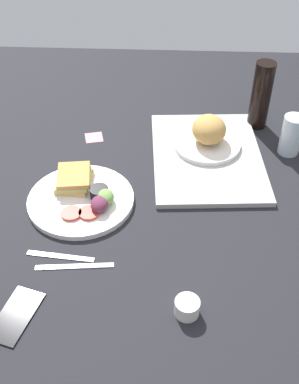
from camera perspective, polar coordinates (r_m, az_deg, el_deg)
name	(u,v)px	position (r cm, az deg, el deg)	size (l,w,h in cm)	color
ground_plane	(139,202)	(135.02, -1.23, -1.15)	(190.00, 150.00, 3.00)	black
serving_tray	(207,156)	(148.52, 6.89, 4.27)	(45.00, 33.00, 1.60)	#B2B2AD
bread_plate_near	(208,135)	(149.95, 7.03, 6.80)	(21.06, 21.06, 9.67)	white
plate_with_salad	(83,196)	(133.23, -8.01, -0.50)	(29.41, 29.41, 5.40)	white
drinking_glass	(291,135)	(153.20, 16.60, 6.54)	(6.52, 6.52, 12.74)	silver
soda_bottle	(261,95)	(161.17, 13.19, 11.18)	(6.40, 6.40, 22.70)	black
espresso_cup	(187,307)	(107.53, 4.51, -13.58)	(5.60, 5.60, 4.00)	silver
fork	(61,256)	(120.58, -10.59, -7.53)	(17.00, 1.40, 0.50)	#B7B7BC
knife	(75,266)	(117.90, -8.94, -8.74)	(19.00, 1.40, 0.50)	#B7B7BC
cell_phone	(16,315)	(111.96, -15.72, -13.98)	(14.40, 7.20, 0.80)	black
sticky_note	(94,137)	(157.99, -6.66, 6.51)	(5.60, 5.60, 0.12)	pink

